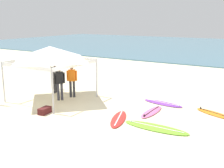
% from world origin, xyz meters
% --- Properties ---
extents(ground_plane, '(80.00, 80.00, 0.00)m').
position_xyz_m(ground_plane, '(0.00, 0.00, 0.00)').
color(ground_plane, beige).
extents(sea, '(80.00, 36.00, 0.10)m').
position_xyz_m(sea, '(0.00, 32.70, 0.05)').
color(sea, teal).
rests_on(sea, ground).
extents(canopy_tent, '(3.42, 3.42, 2.75)m').
position_xyz_m(canopy_tent, '(-2.62, 0.44, 2.39)').
color(canopy_tent, '#B7B7BC').
rests_on(canopy_tent, ground).
extents(surfboard_lime, '(2.59, 0.71, 0.19)m').
position_xyz_m(surfboard_lime, '(3.47, -0.36, 0.04)').
color(surfboard_lime, '#7AD12D').
rests_on(surfboard_lime, ground).
extents(surfboard_purple, '(2.11, 0.81, 0.19)m').
position_xyz_m(surfboard_purple, '(2.56, 2.71, 0.04)').
color(surfboard_purple, purple).
rests_on(surfboard_purple, ground).
extents(surfboard_orange, '(1.94, 1.20, 0.19)m').
position_xyz_m(surfboard_orange, '(5.07, 2.45, 0.04)').
color(surfboard_orange, orange).
rests_on(surfboard_orange, ground).
extents(surfboard_red, '(1.23, 2.11, 0.19)m').
position_xyz_m(surfboard_red, '(1.79, -0.29, 0.04)').
color(surfboard_red, red).
rests_on(surfboard_red, ground).
extents(surfboard_pink, '(0.51, 1.89, 0.19)m').
position_xyz_m(surfboard_pink, '(2.60, 1.22, 0.04)').
color(surfboard_pink, pink).
rests_on(surfboard_pink, ground).
extents(person_grey, '(0.28, 0.54, 1.71)m').
position_xyz_m(person_grey, '(-3.40, 1.50, 0.99)').
color(person_grey, '#2D2D33').
rests_on(person_grey, ground).
extents(person_black, '(0.41, 0.42, 1.71)m').
position_xyz_m(person_black, '(-2.18, 0.55, 0.99)').
color(person_black, '#383842').
rests_on(person_black, ground).
extents(person_orange, '(0.47, 0.39, 1.71)m').
position_xyz_m(person_orange, '(-2.02, 1.32, 0.99)').
color(person_orange, '#2D2D33').
rests_on(person_orange, ground).
extents(gear_bag_near_tent, '(0.39, 0.63, 0.28)m').
position_xyz_m(gear_bag_near_tent, '(-1.34, -1.39, 0.14)').
color(gear_bag_near_tent, '#4C1919').
rests_on(gear_bag_near_tent, ground).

